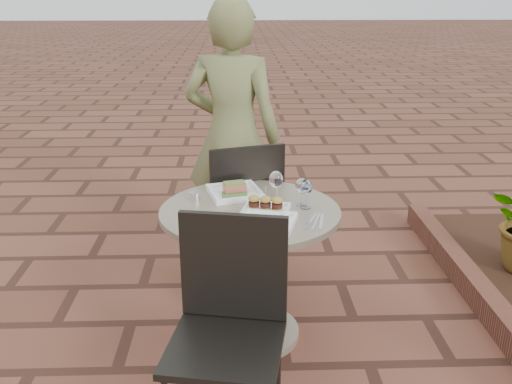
{
  "coord_description": "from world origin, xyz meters",
  "views": [
    {
      "loc": [
        0.18,
        -2.35,
        1.78
      ],
      "look_at": [
        0.28,
        0.28,
        0.82
      ],
      "focal_mm": 40.0,
      "sensor_mm": 36.0,
      "label": 1
    }
  ],
  "objects_px": {
    "plate_tuna": "(266,223)",
    "chair_far": "(242,204)",
    "plate_salmon": "(235,191)",
    "cafe_table": "(250,254)",
    "chair_near": "(229,312)",
    "diner": "(232,137)",
    "plate_sliders": "(265,208)"
  },
  "relations": [
    {
      "from": "diner",
      "to": "plate_sliders",
      "type": "height_order",
      "value": "diner"
    },
    {
      "from": "cafe_table",
      "to": "diner",
      "type": "bearing_deg",
      "value": 95.46
    },
    {
      "from": "chair_near",
      "to": "diner",
      "type": "bearing_deg",
      "value": 100.09
    },
    {
      "from": "cafe_table",
      "to": "chair_far",
      "type": "relative_size",
      "value": 0.97
    },
    {
      "from": "plate_salmon",
      "to": "plate_tuna",
      "type": "height_order",
      "value": "plate_salmon"
    },
    {
      "from": "diner",
      "to": "plate_salmon",
      "type": "bearing_deg",
      "value": 106.14
    },
    {
      "from": "cafe_table",
      "to": "chair_near",
      "type": "xyz_separation_m",
      "value": [
        -0.1,
        -0.66,
        0.07
      ]
    },
    {
      "from": "chair_far",
      "to": "diner",
      "type": "distance_m",
      "value": 0.5
    },
    {
      "from": "plate_tuna",
      "to": "chair_far",
      "type": "bearing_deg",
      "value": 97.73
    },
    {
      "from": "cafe_table",
      "to": "chair_near",
      "type": "bearing_deg",
      "value": -98.65
    },
    {
      "from": "chair_far",
      "to": "plate_salmon",
      "type": "xyz_separation_m",
      "value": [
        -0.04,
        -0.33,
        0.2
      ]
    },
    {
      "from": "plate_tuna",
      "to": "cafe_table",
      "type": "bearing_deg",
      "value": 107.98
    },
    {
      "from": "cafe_table",
      "to": "chair_far",
      "type": "height_order",
      "value": "chair_far"
    },
    {
      "from": "plate_salmon",
      "to": "plate_sliders",
      "type": "relative_size",
      "value": 1.19
    },
    {
      "from": "plate_tuna",
      "to": "chair_near",
      "type": "bearing_deg",
      "value": -110.67
    },
    {
      "from": "cafe_table",
      "to": "diner",
      "type": "xyz_separation_m",
      "value": [
        -0.09,
        0.92,
        0.38
      ]
    },
    {
      "from": "cafe_table",
      "to": "diner",
      "type": "relative_size",
      "value": 0.52
    },
    {
      "from": "cafe_table",
      "to": "chair_near",
      "type": "relative_size",
      "value": 0.97
    },
    {
      "from": "cafe_table",
      "to": "chair_far",
      "type": "distance_m",
      "value": 0.54
    },
    {
      "from": "chair_far",
      "to": "chair_near",
      "type": "distance_m",
      "value": 1.2
    },
    {
      "from": "chair_far",
      "to": "plate_sliders",
      "type": "relative_size",
      "value": 3.49
    },
    {
      "from": "diner",
      "to": "plate_sliders",
      "type": "distance_m",
      "value": 1.01
    },
    {
      "from": "chair_near",
      "to": "cafe_table",
      "type": "bearing_deg",
      "value": 91.86
    },
    {
      "from": "chair_near",
      "to": "plate_salmon",
      "type": "bearing_deg",
      "value": 98.91
    },
    {
      "from": "chair_far",
      "to": "plate_sliders",
      "type": "distance_m",
      "value": 0.65
    },
    {
      "from": "diner",
      "to": "plate_sliders",
      "type": "bearing_deg",
      "value": 114.45
    },
    {
      "from": "chair_far",
      "to": "diner",
      "type": "xyz_separation_m",
      "value": [
        -0.06,
        0.39,
        0.31
      ]
    },
    {
      "from": "chair_near",
      "to": "plate_sliders",
      "type": "height_order",
      "value": "chair_near"
    },
    {
      "from": "chair_far",
      "to": "plate_sliders",
      "type": "bearing_deg",
      "value": 82.4
    },
    {
      "from": "chair_far",
      "to": "plate_salmon",
      "type": "bearing_deg",
      "value": 65.01
    },
    {
      "from": "diner",
      "to": "plate_sliders",
      "type": "relative_size",
      "value": 6.48
    },
    {
      "from": "cafe_table",
      "to": "diner",
      "type": "height_order",
      "value": "diner"
    }
  ]
}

